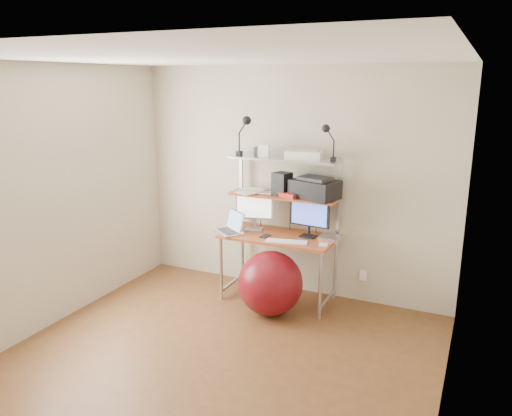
{
  "coord_description": "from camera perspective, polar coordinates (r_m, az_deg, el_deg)",
  "views": [
    {
      "loc": [
        1.92,
        -3.25,
        2.34
      ],
      "look_at": [
        -0.13,
        1.15,
        1.09
      ],
      "focal_mm": 35.0,
      "sensor_mm": 36.0,
      "label": 1
    }
  ],
  "objects": [
    {
      "name": "red_box",
      "position": [
        5.2,
        3.82,
        1.47
      ],
      "size": [
        0.21,
        0.17,
        0.05
      ],
      "primitive_type": "cube",
      "rotation": [
        0.0,
        0.0,
        -0.29
      ],
      "color": "#AE271B",
      "rests_on": "mid_shelf"
    },
    {
      "name": "computer_desk",
      "position": [
        5.31,
        2.88,
        -0.7
      ],
      "size": [
        1.2,
        0.6,
        1.57
      ],
      "color": "#AE4621",
      "rests_on": "ground"
    },
    {
      "name": "mouse",
      "position": [
        5.02,
        7.71,
        -4.17
      ],
      "size": [
        0.09,
        0.06,
        0.02
      ],
      "primitive_type": "cube",
      "rotation": [
        0.0,
        0.0,
        0.12
      ],
      "color": "white",
      "rests_on": "desktop"
    },
    {
      "name": "nas_cube",
      "position": [
        5.29,
        2.99,
        2.77
      ],
      "size": [
        0.2,
        0.2,
        0.24
      ],
      "primitive_type": "cube",
      "rotation": [
        0.0,
        0.0,
        -0.25
      ],
      "color": "black",
      "rests_on": "mid_shelf"
    },
    {
      "name": "exercise_ball",
      "position": [
        5.14,
        1.66,
        -8.59
      ],
      "size": [
        0.66,
        0.66,
        0.66
      ],
      "primitive_type": "sphere",
      "color": "maroon",
      "rests_on": "floor"
    },
    {
      "name": "monitor_black",
      "position": [
        5.23,
        6.12,
        -0.92
      ],
      "size": [
        0.45,
        0.14,
        0.45
      ],
      "rotation": [
        0.0,
        0.0,
        -0.12
      ],
      "color": "black",
      "rests_on": "desktop"
    },
    {
      "name": "wall_outlet",
      "position": [
        5.54,
        12.16,
        -7.53
      ],
      "size": [
        0.08,
        0.01,
        0.12
      ],
      "primitive_type": "cube",
      "color": "white",
      "rests_on": "room"
    },
    {
      "name": "clip_lamp_right",
      "position": [
        5.02,
        8.17,
        8.32
      ],
      "size": [
        0.15,
        0.08,
        0.37
      ],
      "color": "black",
      "rests_on": "top_shelf"
    },
    {
      "name": "box_grey",
      "position": [
        5.37,
        0.39,
        6.49
      ],
      "size": [
        0.1,
        0.1,
        0.09
      ],
      "primitive_type": "cube",
      "rotation": [
        0.0,
        0.0,
        0.11
      ],
      "color": "#313134",
      "rests_on": "top_shelf"
    },
    {
      "name": "printer",
      "position": [
        5.18,
        6.74,
        2.26
      ],
      "size": [
        0.54,
        0.44,
        0.22
      ],
      "rotation": [
        0.0,
        0.0,
        -0.28
      ],
      "color": "black",
      "rests_on": "mid_shelf"
    },
    {
      "name": "clip_lamp_left",
      "position": [
        5.3,
        -1.25,
        9.25
      ],
      "size": [
        0.17,
        0.09,
        0.43
      ],
      "color": "black",
      "rests_on": "top_shelf"
    },
    {
      "name": "mac_mini",
      "position": [
        5.21,
        8.43,
        -3.39
      ],
      "size": [
        0.21,
        0.21,
        0.04
      ],
      "primitive_type": "cube",
      "rotation": [
        0.0,
        0.0,
        -0.02
      ],
      "color": "silver",
      "rests_on": "desktop"
    },
    {
      "name": "paper_stack",
      "position": [
        5.47,
        -0.66,
        1.99
      ],
      "size": [
        0.3,
        0.4,
        0.02
      ],
      "color": "white",
      "rests_on": "mid_shelf"
    },
    {
      "name": "phone",
      "position": [
        5.26,
        1.04,
        -3.23
      ],
      "size": [
        0.09,
        0.14,
        0.01
      ],
      "primitive_type": "cube",
      "rotation": [
        0.0,
        0.0,
        -0.13
      ],
      "color": "black",
      "rests_on": "desktop"
    },
    {
      "name": "monitor_silver",
      "position": [
        5.44,
        -0.14,
        0.05
      ],
      "size": [
        0.41,
        0.19,
        0.47
      ],
      "rotation": [
        0.0,
        0.0,
        0.27
      ],
      "color": "#A5A5AA",
      "rests_on": "desktop"
    },
    {
      "name": "room",
      "position": [
        3.93,
        -5.38,
        -1.75
      ],
      "size": [
        3.6,
        3.6,
        3.6
      ],
      "color": "brown",
      "rests_on": "ground"
    },
    {
      "name": "box_white",
      "position": [
        5.31,
        0.93,
        6.6
      ],
      "size": [
        0.13,
        0.11,
        0.13
      ],
      "primitive_type": "cube",
      "rotation": [
        0.0,
        0.0,
        0.18
      ],
      "color": "white",
      "rests_on": "top_shelf"
    },
    {
      "name": "laptop",
      "position": [
        5.4,
        -2.83,
        -2.26
      ],
      "size": [
        0.43,
        0.41,
        0.3
      ],
      "rotation": [
        0.0,
        0.0,
        -0.62
      ],
      "color": "silver",
      "rests_on": "desktop"
    },
    {
      "name": "scanner",
      "position": [
        5.19,
        5.51,
        6.13
      ],
      "size": [
        0.4,
        0.29,
        0.1
      ],
      "rotation": [
        0.0,
        0.0,
        0.15
      ],
      "color": "white",
      "rests_on": "top_shelf"
    },
    {
      "name": "keyboard",
      "position": [
        5.09,
        3.49,
        -3.84
      ],
      "size": [
        0.44,
        0.21,
        0.01
      ],
      "primitive_type": "cube",
      "rotation": [
        0.0,
        0.0,
        0.22
      ],
      "color": "white",
      "rests_on": "desktop"
    }
  ]
}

